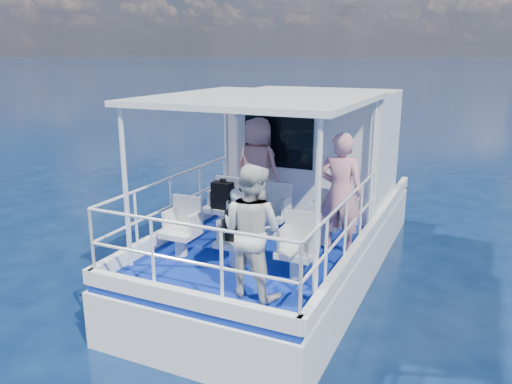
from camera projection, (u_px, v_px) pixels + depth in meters
ground at (267, 291)px, 8.18m from camera, size 2000.00×2000.00×0.00m
hull at (289, 268)px, 9.06m from camera, size 3.00×7.00×1.60m
deck at (290, 224)px, 8.84m from camera, size 2.90×6.90×0.10m
cabin at (315, 148)px, 9.67m from camera, size 2.85×2.00×2.20m
canopy at (262, 98)px, 7.18m from camera, size 3.00×3.20×0.08m
canopy_posts at (261, 176)px, 7.44m from camera, size 2.77×2.97×2.20m
railings at (252, 221)px, 7.31m from camera, size 2.84×3.59×1.00m
seat_port_fwd at (223, 217)px, 8.43m from camera, size 0.48×0.46×0.38m
seat_center_fwd at (272, 225)px, 8.07m from camera, size 0.48×0.46×0.38m
seat_stbd_fwd at (326, 233)px, 7.71m from camera, size 0.48×0.46×0.38m
seat_port_aft at (181, 243)px, 7.30m from camera, size 0.48×0.46×0.38m
seat_center_aft at (236, 253)px, 6.93m from camera, size 0.48×0.46×0.38m
seat_stbd_aft at (296, 264)px, 6.57m from camera, size 0.48×0.46×0.38m
passenger_port_fwd at (258, 169)px, 8.82m from camera, size 0.75×0.59×1.81m
passenger_stbd_fwd at (340, 193)px, 7.27m from camera, size 0.69×0.48×1.80m
passenger_stbd_aft at (252, 231)px, 5.95m from camera, size 0.88×0.73×1.64m
backpack_port at (222, 195)px, 8.24m from camera, size 0.34×0.19×0.45m
backpack_center at (237, 226)px, 6.80m from camera, size 0.29×0.16×0.43m
compact_camera at (223, 181)px, 8.18m from camera, size 0.09×0.06×0.06m
panda at (237, 199)px, 6.68m from camera, size 0.22×0.18×0.34m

